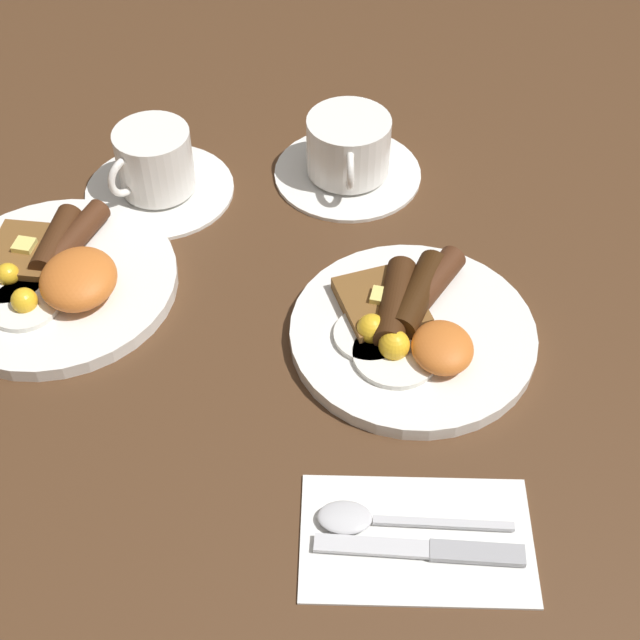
# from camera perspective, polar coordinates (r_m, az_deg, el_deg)

# --- Properties ---
(ground_plane) EXTENTS (3.00, 3.00, 0.00)m
(ground_plane) POSITION_cam_1_polar(r_m,az_deg,el_deg) (0.86, 5.91, -1.25)
(ground_plane) COLOR #4C301C
(breakfast_plate_near) EXTENTS (0.24, 0.24, 0.04)m
(breakfast_plate_near) POSITION_cam_1_polar(r_m,az_deg,el_deg) (0.85, 5.82, -0.43)
(breakfast_plate_near) COLOR white
(breakfast_plate_near) RESTS_ON ground_plane
(breakfast_plate_far) EXTENTS (0.24, 0.24, 0.05)m
(breakfast_plate_far) POSITION_cam_1_polar(r_m,az_deg,el_deg) (0.93, -16.50, 2.67)
(breakfast_plate_far) COLOR white
(breakfast_plate_far) RESTS_ON ground_plane
(teacup_near) EXTENTS (0.17, 0.17, 0.08)m
(teacup_near) POSITION_cam_1_polar(r_m,az_deg,el_deg) (1.02, 1.82, 10.65)
(teacup_near) COLOR white
(teacup_near) RESTS_ON ground_plane
(teacup_far) EXTENTS (0.17, 0.17, 0.08)m
(teacup_far) POSITION_cam_1_polar(r_m,az_deg,el_deg) (1.01, -10.48, 9.49)
(teacup_far) COLOR white
(teacup_far) RESTS_ON ground_plane
(napkin) EXTENTS (0.13, 0.20, 0.01)m
(napkin) POSITION_cam_1_polar(r_m,az_deg,el_deg) (0.74, 6.20, -13.72)
(napkin) COLOR white
(napkin) RESTS_ON ground_plane
(knife) EXTENTS (0.04, 0.17, 0.01)m
(knife) POSITION_cam_1_polar(r_m,az_deg,el_deg) (0.73, 7.15, -14.40)
(knife) COLOR silver
(knife) RESTS_ON napkin
(spoon) EXTENTS (0.04, 0.16, 0.01)m
(spoon) POSITION_cam_1_polar(r_m,az_deg,el_deg) (0.74, 3.02, -12.59)
(spoon) COLOR silver
(spoon) RESTS_ON napkin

